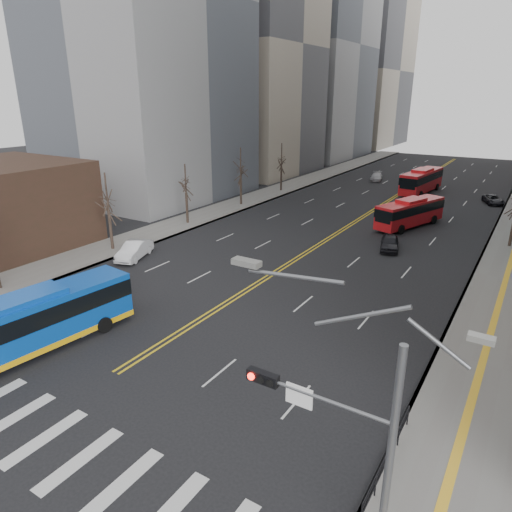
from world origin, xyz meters
TOP-DOWN VIEW (x-y plane):
  - ground at (0.00, 0.00)m, footprint 220.00×220.00m
  - sidewalk_left at (-16.50, 45.00)m, footprint 5.00×130.00m
  - crosswalk at (0.00, 0.00)m, footprint 26.70×4.00m
  - centerline at (0.00, 55.00)m, footprint 0.55×100.00m
  - office_towers at (0.12, 68.51)m, footprint 83.00×134.00m
  - signal_mast at (13.77, 2.00)m, footprint 5.37×0.37m
  - pedestrian_railing at (14.30, 6.00)m, footprint 0.06×6.06m
  - street_trees at (-7.18, 34.55)m, footprint 35.20×47.20m
  - blue_bus at (-5.69, 4.00)m, footprint 3.93×12.46m
  - red_bus_near at (5.80, 42.22)m, footprint 5.43×10.16m
  - red_bus_far at (2.41, 61.99)m, footprint 3.83×11.56m
  - car_white at (-12.50, 18.48)m, footprint 3.10×4.98m
  - car_dark_mid at (6.31, 33.10)m, footprint 2.66×4.38m
  - car_silver at (-6.46, 68.41)m, footprint 2.92×4.94m
  - car_dark_far at (12.50, 59.71)m, footprint 3.42×4.65m

SIDE VIEW (x-z plane):
  - ground at x=0.00m, z-range 0.00..0.00m
  - crosswalk at x=0.00m, z-range 0.00..0.01m
  - centerline at x=0.00m, z-range 0.00..0.01m
  - sidewalk_left at x=-16.50m, z-range 0.00..0.15m
  - car_dark_far at x=12.50m, z-range 0.00..1.17m
  - car_silver at x=-6.46m, z-range 0.00..1.34m
  - car_dark_mid at x=6.31m, z-range 0.00..1.39m
  - car_white at x=-12.50m, z-range 0.00..1.55m
  - pedestrian_railing at x=14.30m, z-range 0.31..1.33m
  - red_bus_near at x=5.80m, z-range 0.19..3.38m
  - blue_bus at x=-5.69m, z-range 0.09..3.65m
  - red_bus_far at x=2.41m, z-range 0.20..3.80m
  - signal_mast at x=13.77m, z-range 0.16..9.55m
  - street_trees at x=-7.18m, z-range 1.07..8.67m
  - office_towers at x=0.12m, z-range -5.08..52.92m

